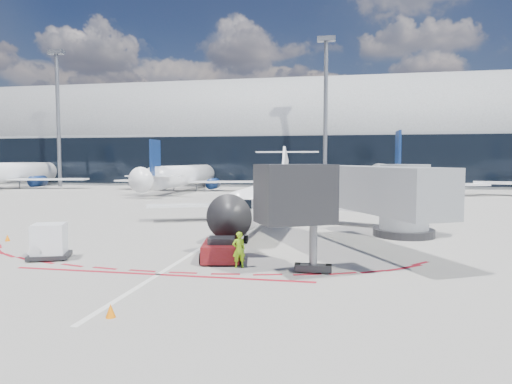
% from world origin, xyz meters
% --- Properties ---
extents(ground, '(260.00, 260.00, 0.00)m').
position_xyz_m(ground, '(0.00, 0.00, 0.00)').
color(ground, slate).
rests_on(ground, ground).
extents(apron_centerline, '(0.25, 40.00, 0.01)m').
position_xyz_m(apron_centerline, '(0.00, 2.00, 0.01)').
color(apron_centerline, silver).
rests_on(apron_centerline, ground).
extents(apron_stop_bar, '(14.00, 0.25, 0.01)m').
position_xyz_m(apron_stop_bar, '(0.00, -11.50, 0.01)').
color(apron_stop_bar, maroon).
rests_on(apron_stop_bar, ground).
extents(terminal_building, '(150.00, 24.15, 24.00)m').
position_xyz_m(terminal_building, '(0.00, 64.97, 8.52)').
color(terminal_building, '#9CA0A2').
rests_on(terminal_building, ground).
extents(jet_bridge, '(10.03, 15.20, 4.90)m').
position_xyz_m(jet_bridge, '(9.79, -3.01, 3.01)').
color(jet_bridge, gray).
rests_on(jet_bridge, ground).
extents(light_mast_west, '(0.70, 0.70, 25.00)m').
position_xyz_m(light_mast_west, '(-45.00, 48.00, 12.50)').
color(light_mast_west, slate).
rests_on(light_mast_west, ground).
extents(light_mast_centre, '(0.70, 0.70, 25.00)m').
position_xyz_m(light_mast_centre, '(5.00, 48.00, 12.50)').
color(light_mast_centre, slate).
rests_on(light_mast_centre, ground).
extents(regional_jet, '(20.88, 25.75, 6.45)m').
position_xyz_m(regional_jet, '(2.25, 6.01, 2.15)').
color(regional_jet, white).
rests_on(regional_jet, ground).
extents(pushback_tug, '(2.48, 4.84, 1.23)m').
position_xyz_m(pushback_tug, '(2.05, -8.19, 0.54)').
color(pushback_tug, '#5E0F0D').
rests_on(pushback_tug, ground).
extents(ramp_worker, '(0.75, 0.66, 1.72)m').
position_xyz_m(ramp_worker, '(3.24, -9.53, 0.86)').
color(ramp_worker, '#A7F91A').
rests_on(ramp_worker, ground).
extents(uld_container, '(2.42, 2.26, 1.82)m').
position_xyz_m(uld_container, '(-6.77, -9.51, 0.90)').
color(uld_container, black).
rests_on(uld_container, ground).
extents(safety_cone_left, '(0.31, 0.31, 0.43)m').
position_xyz_m(safety_cone_left, '(-12.64, -5.38, 0.21)').
color(safety_cone_left, orange).
rests_on(safety_cone_left, ground).
extents(safety_cone_right, '(0.32, 0.32, 0.45)m').
position_xyz_m(safety_cone_right, '(0.69, -16.98, 0.22)').
color(safety_cone_right, orange).
rests_on(safety_cone_right, ground).
extents(bg_airliner_0, '(33.37, 35.33, 10.80)m').
position_xyz_m(bg_airliner_0, '(-50.83, 42.48, 5.40)').
color(bg_airliner_0, white).
rests_on(bg_airliner_0, ground).
extents(bg_airliner_1, '(30.37, 32.16, 9.83)m').
position_xyz_m(bg_airliner_1, '(-17.57, 42.18, 4.91)').
color(bg_airliner_1, white).
rests_on(bg_airliner_1, ground).
extents(bg_airliner_2, '(32.44, 34.35, 10.49)m').
position_xyz_m(bg_airliner_2, '(14.15, 37.70, 5.25)').
color(bg_airliner_2, white).
rests_on(bg_airliner_2, ground).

